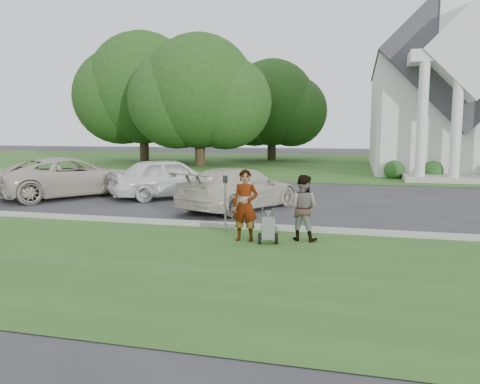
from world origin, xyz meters
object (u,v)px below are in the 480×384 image
at_px(person_right, 302,208).
at_px(car_c, 240,188).
at_px(parking_meter_near, 225,196).
at_px(car_b, 169,178).
at_px(person_left, 245,206).
at_px(tree_far, 143,93).
at_px(tree_back, 272,107).
at_px(car_a, 71,177).
at_px(striping_cart, 268,229).
at_px(church, 444,81).
at_px(tree_left, 199,97).

bearing_deg(person_right, car_c, -48.85).
height_order(parking_meter_near, car_b, car_b).
bearing_deg(person_right, car_b, -36.69).
relative_size(person_left, parking_meter_near, 1.13).
bearing_deg(tree_far, car_b, -61.77).
height_order(parking_meter_near, car_c, parking_meter_near).
distance_m(tree_back, person_right, 31.30).
distance_m(car_a, car_b, 3.98).
bearing_deg(tree_far, car_a, -72.12).
relative_size(tree_back, car_a, 1.69).
height_order(tree_far, striping_cart, tree_far).
bearing_deg(person_right, church, -97.02).
xyz_separation_m(church, car_a, (-16.53, -18.20, -5.15)).
bearing_deg(tree_back, striping_cart, -79.77).
bearing_deg(parking_meter_near, person_left, -48.09).
height_order(person_right, parking_meter_near, person_right).
distance_m(person_left, car_b, 7.91).
relative_size(tree_far, tree_back, 1.21).
relative_size(striping_cart, car_a, 0.17).
bearing_deg(person_left, car_c, 107.01).
distance_m(tree_back, person_left, 31.44).
distance_m(tree_far, tree_back, 11.22).
distance_m(striping_cart, car_c, 4.99).
relative_size(striping_cart, car_c, 0.20).
bearing_deg(striping_cart, person_right, 22.49).
bearing_deg(car_a, parking_meter_near, -178.50).
relative_size(church, person_right, 15.33).
relative_size(person_left, car_b, 0.37).
height_order(person_left, car_a, person_left).
xyz_separation_m(car_a, car_b, (3.92, 0.71, -0.00)).
height_order(tree_far, parking_meter_near, tree_far).
bearing_deg(striping_cart, parking_meter_near, 129.87).
relative_size(tree_left, person_right, 6.76).
bearing_deg(tree_back, car_a, -98.00).
distance_m(church, person_right, 25.00).
height_order(car_a, car_b, car_a).
relative_size(tree_far, car_c, 2.41).
bearing_deg(tree_left, person_left, -68.44).
bearing_deg(person_right, person_left, 25.98).
bearing_deg(church, car_b, -125.79).
relative_size(tree_back, car_b, 2.08).
bearing_deg(striping_cart, tree_far, 106.78).
xyz_separation_m(tree_far, parking_meter_near, (14.30, -25.00, -4.74)).
xyz_separation_m(tree_back, car_c, (3.73, -26.32, -4.03)).
bearing_deg(church, car_a, -132.25).
relative_size(tree_back, person_right, 6.12).
height_order(tree_left, parking_meter_near, tree_left).
height_order(person_left, parking_meter_near, person_left).
bearing_deg(tree_back, church, -27.85).
bearing_deg(car_b, person_left, 174.03).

